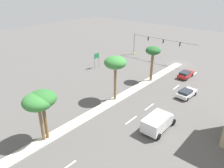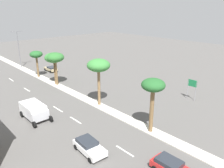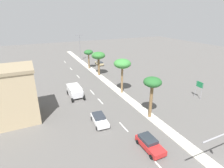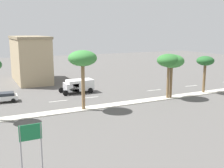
{
  "view_description": "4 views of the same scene",
  "coord_description": "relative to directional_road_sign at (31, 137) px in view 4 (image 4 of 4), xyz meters",
  "views": [
    {
      "loc": [
        -21.21,
        50.41,
        18.55
      ],
      "look_at": [
        1.76,
        23.93,
        2.24
      ],
      "focal_mm": 34.45,
      "sensor_mm": 36.0,
      "label": 1
    },
    {
      "loc": [
        -21.52,
        -2.04,
        15.68
      ],
      "look_at": [
        3.91,
        25.64,
        2.69
      ],
      "focal_mm": 35.93,
      "sensor_mm": 36.0,
      "label": 2
    },
    {
      "loc": [
        -17.75,
        -8.17,
        16.88
      ],
      "look_at": [
        -2.39,
        24.43,
        2.78
      ],
      "focal_mm": 28.85,
      "sensor_mm": 36.0,
      "label": 3
    },
    {
      "loc": [
        33.5,
        12.54,
        10.4
      ],
      "look_at": [
        0.01,
        29.19,
        3.09
      ],
      "focal_mm": 44.01,
      "sensor_mm": 36.0,
      "label": 4
    }
  ],
  "objects": [
    {
      "name": "palm_tree_left",
      "position": [
        -13.58,
        23.07,
        3.14
      ],
      "size": [
        3.63,
        3.63,
        6.81
      ],
      "color": "brown",
      "rests_on": "median_curb"
    },
    {
      "name": "palm_tree_leading",
      "position": [
        -13.54,
        9.18,
        4.05
      ],
      "size": [
        3.73,
        3.73,
        7.8
      ],
      "color": "olive",
      "rests_on": "median_curb"
    },
    {
      "name": "directional_road_sign",
      "position": [
        0.0,
        0.0,
        0.0
      ],
      "size": [
        0.1,
        1.65,
        3.68
      ],
      "color": "gray",
      "rests_on": "ground"
    },
    {
      "name": "commercial_building",
      "position": [
        -38.1,
        6.84,
        1.97
      ],
      "size": [
        13.97,
        6.44,
        9.27
      ],
      "color": "tan",
      "rests_on": "ground"
    },
    {
      "name": "box_truck",
      "position": [
        -23.59,
        11.88,
        -1.43
      ],
      "size": [
        2.76,
        5.54,
        2.22
      ],
      "color": "silver",
      "rests_on": "ground"
    },
    {
      "name": "palm_tree_inboard",
      "position": [
        -13.59,
        23.64,
        3.04
      ],
      "size": [
        3.75,
        3.75,
        6.72
      ],
      "color": "brown",
      "rests_on": "median_curb"
    },
    {
      "name": "sedan_white_outboard",
      "position": [
        -22.63,
        -0.04,
        -1.92
      ],
      "size": [
        2.35,
        4.42,
        1.4
      ],
      "color": "silver",
      "rests_on": "ground"
    },
    {
      "name": "ground_plane",
      "position": [
        -13.79,
        14.74,
        -2.68
      ],
      "size": [
        160.0,
        160.0,
        0.0
      ],
      "primitive_type": "plane",
      "color": "#565451"
    },
    {
      "name": "lane_stripe_rear",
      "position": [
        -19.51,
        7.41,
        -2.68
      ],
      "size": [
        0.2,
        2.8,
        0.01
      ],
      "primitive_type": "cube",
      "color": "silver",
      "rests_on": "ground"
    },
    {
      "name": "lane_stripe_inboard",
      "position": [
        -19.51,
        12.48,
        -2.68
      ],
      "size": [
        0.2,
        2.8,
        0.01
      ],
      "primitive_type": "cube",
      "color": "silver",
      "rests_on": "ground"
    },
    {
      "name": "palm_tree_rear",
      "position": [
        -14.04,
        30.98,
        2.58
      ],
      "size": [
        2.87,
        2.87,
        6.13
      ],
      "color": "brown",
      "rests_on": "median_curb"
    },
    {
      "name": "lane_stripe_right",
      "position": [
        -19.51,
        24.68,
        -2.68
      ],
      "size": [
        0.2,
        2.8,
        0.01
      ],
      "primitive_type": "cube",
      "color": "silver",
      "rests_on": "ground"
    },
    {
      "name": "lane_stripe_near",
      "position": [
        -19.51,
        33.29,
        -2.68
      ],
      "size": [
        0.2,
        2.8,
        0.01
      ],
      "primitive_type": "cube",
      "color": "silver",
      "rests_on": "ground"
    },
    {
      "name": "median_curb",
      "position": [
        -13.79,
        23.43,
        -2.62
      ],
      "size": [
        1.8,
        78.16,
        0.12
      ],
      "primitive_type": "cube",
      "color": "beige",
      "rests_on": "ground"
    }
  ]
}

